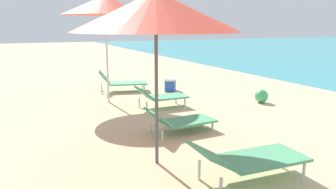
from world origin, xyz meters
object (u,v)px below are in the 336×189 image
Objects in this scene: umbrella_farthest at (105,5)px; lounger_second_inland at (248,158)px; lounger_farthest_shoreside at (121,82)px; beach_ball at (261,96)px; umbrella_second at (156,12)px; cooler_box at (170,85)px; lounger_farthest_inland at (160,96)px; lounger_second_shoreside at (180,120)px.

lounger_second_inland is at bearing -85.15° from umbrella_farthest.
lounger_farthest_shoreside reaches higher than beach_ball.
umbrella_second is 1.60× the size of lounger_second_inland.
lounger_second_inland is 4.51× the size of beach_ball.
lounger_second_inland is at bearing -105.98° from cooler_box.
umbrella_farthest is at bearing -162.29° from cooler_box.
lounger_farthest_shoreside reaches higher than lounger_second_inland.
lounger_farthest_shoreside is at bearing 59.72° from umbrella_farthest.
beach_ball is at bearing 50.34° from lounger_second_inland.
lounger_farthest_shoreside reaches higher than lounger_farthest_inland.
lounger_farthest_inland is 2.73m from beach_ball.
lounger_second_inland is 4.76m from beach_ball.
lounger_second_shoreside is 0.86× the size of lounger_second_inland.
umbrella_second is 2.32m from lounger_second_inland.
beach_ball is at bearing 31.11° from umbrella_second.
umbrella_second is at bearing -87.68° from lounger_farthest_shoreside.
lounger_second_shoreside is at bearing -78.32° from lounger_farthest_shoreside.
lounger_farthest_inland is 2.41× the size of cooler_box.
lounger_farthest_inland is at bearing -48.65° from umbrella_farthest.
lounger_second_shoreside is 2.20m from lounger_second_inland.
lounger_second_shoreside is (0.97, 1.14, -1.96)m from umbrella_second.
umbrella_farthest is (0.41, 4.23, 0.30)m from umbrella_second.
cooler_box is 2.89m from beach_ball.
lounger_farthest_inland reaches higher than cooler_box.
umbrella_farthest is (-0.56, 3.09, 2.27)m from lounger_second_shoreside.
lounger_second_inland reaches higher than lounger_second_shoreside.
umbrella_second is 0.90× the size of umbrella_farthest.
umbrella_second is at bearing 131.80° from lounger_second_inland.
lounger_farthest_inland is (0.45, 1.94, 0.06)m from lounger_second_shoreside.
beach_ball is at bearing -25.86° from umbrella_farthest.
lounger_farthest_inland is 2.17m from cooler_box.
beach_ball is (2.91, -3.07, -0.13)m from lounger_farthest_shoreside.
lounger_second_inland is 6.58m from lounger_farthest_shoreside.
lounger_second_inland is (-0.11, -2.20, 0.08)m from lounger_second_shoreside.
umbrella_second is 1.62× the size of lounger_farthest_shoreside.
lounger_farthest_shoreside is 1.53m from cooler_box.
umbrella_farthest reaches higher than beach_ball.
lounger_farthest_shoreside is (0.31, 6.57, -0.02)m from lounger_second_inland.
lounger_farthest_shoreside is (0.75, 1.29, -2.21)m from umbrella_farthest.
umbrella_second is at bearing -133.38° from lounger_second_shoreside.
lounger_second_inland is 0.57× the size of umbrella_farthest.
lounger_farthest_shoreside is 2.45m from lounger_farthest_inland.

